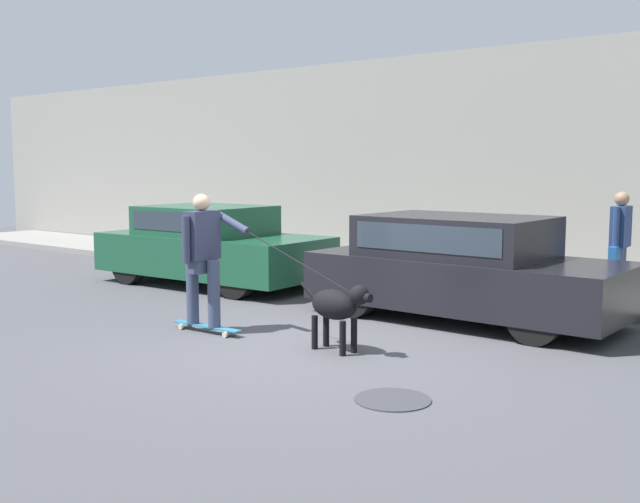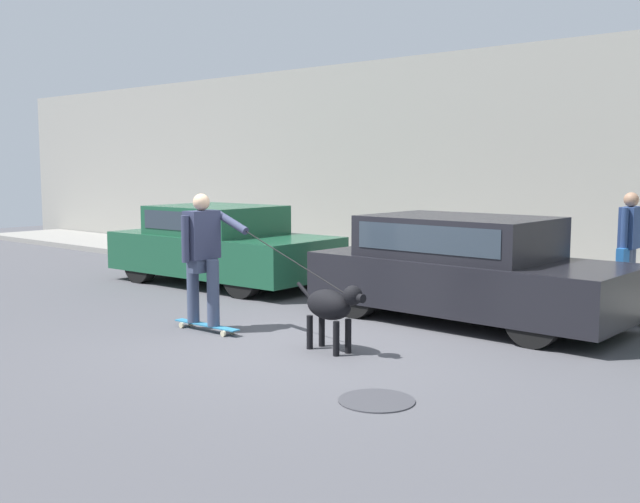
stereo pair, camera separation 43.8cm
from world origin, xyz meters
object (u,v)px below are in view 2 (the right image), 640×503
object	(u,v)px
dog	(332,306)
skateboarder	(203,254)
parked_car_0	(221,246)
pedestrian_with_bag	(629,243)
parked_car_1	(466,270)

from	to	relation	value
dog	skateboarder	size ratio (longest dim) A/B	0.39
parked_car_0	pedestrian_with_bag	distance (m)	6.42
skateboarder	pedestrian_with_bag	bearing A→B (deg)	50.02
dog	pedestrian_with_bag	bearing A→B (deg)	74.98
parked_car_1	skateboarder	distance (m)	3.37
parked_car_0	pedestrian_with_bag	size ratio (longest dim) A/B	2.63
parked_car_1	skateboarder	world-z (taller)	skateboarder
parked_car_1	dog	xyz separation A→B (m)	(-0.27, -2.38, -0.17)
parked_car_0	parked_car_1	distance (m)	4.72
dog	pedestrian_with_bag	distance (m)	4.59
parked_car_0	skateboarder	size ratio (longest dim) A/B	1.52
parked_car_1	dog	distance (m)	2.40
skateboarder	pedestrian_with_bag	distance (m)	5.69
parked_car_0	dog	size ratio (longest dim) A/B	3.89
skateboarder	pedestrian_with_bag	xyz separation A→B (m)	(3.53, 4.47, 0.01)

